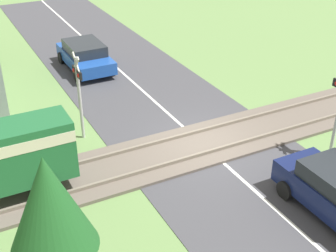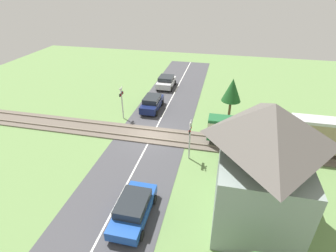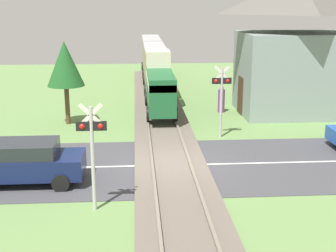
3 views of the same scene
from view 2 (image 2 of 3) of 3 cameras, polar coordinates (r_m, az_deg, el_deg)
ground_plane at (r=23.82m, az=-3.47°, el=-2.12°), size 60.00×60.00×0.00m
road_surface at (r=23.82m, az=-3.47°, el=-2.10°), size 48.00×6.40×0.02m
track_bed at (r=23.79m, az=-3.48°, el=-1.98°), size 2.80×48.00×0.24m
car_near_crossing at (r=28.18m, az=-3.50°, el=5.04°), size 4.01×1.85×1.52m
car_far_side at (r=16.24m, az=-7.56°, el=-17.32°), size 4.20×1.99×1.40m
car_behind_queue at (r=34.20m, az=-0.41°, el=9.64°), size 3.63×2.07×1.49m
crossing_signal_west_approach at (r=26.16m, az=-10.04°, el=5.83°), size 0.90×0.18×3.36m
crossing_signal_east_approach at (r=19.85m, az=4.79°, el=-2.02°), size 0.90×0.18×3.36m
station_building at (r=15.11m, az=19.70°, el=-8.45°), size 6.23×4.87×7.43m
pedestrian_by_station at (r=19.99m, az=18.60°, el=-8.45°), size 0.39×0.39×1.56m
tree_roadside_hedge at (r=26.02m, az=13.78°, el=7.58°), size 1.88×1.88×4.26m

